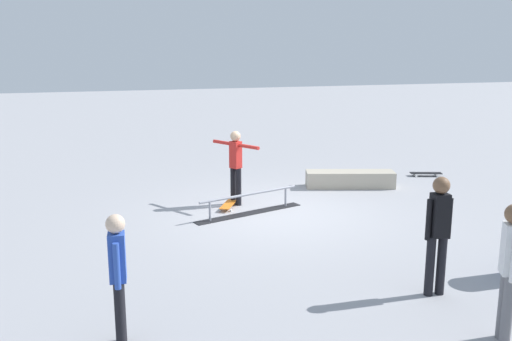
# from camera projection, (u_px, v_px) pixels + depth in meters

# --- Properties ---
(ground_plane) EXTENTS (60.00, 60.00, 0.00)m
(ground_plane) POSITION_uv_depth(u_px,v_px,m) (276.00, 213.00, 11.63)
(ground_plane) COLOR #9E9EA3
(grind_rail) EXTENTS (2.38, 1.01, 0.43)m
(grind_rail) POSITION_uv_depth(u_px,v_px,m) (249.00, 205.00, 11.57)
(grind_rail) COLOR black
(grind_rail) RESTS_ON ground_plane
(skate_ledge) EXTENTS (2.14, 1.05, 0.38)m
(skate_ledge) POSITION_uv_depth(u_px,v_px,m) (350.00, 179.00, 13.67)
(skate_ledge) COLOR #B2A893
(skate_ledge) RESTS_ON ground_plane
(skater_main) EXTENTS (0.76, 1.10, 1.58)m
(skater_main) POSITION_uv_depth(u_px,v_px,m) (236.00, 162.00, 12.06)
(skater_main) COLOR black
(skater_main) RESTS_ON ground_plane
(skateboard_main) EXTENTS (0.54, 0.80, 0.09)m
(skateboard_main) POSITION_uv_depth(u_px,v_px,m) (229.00, 204.00, 12.02)
(skateboard_main) COLOR orange
(skateboard_main) RESTS_ON ground_plane
(bystander_white_shirt) EXTENTS (0.26, 0.37, 1.66)m
(bystander_white_shirt) POSITION_uv_depth(u_px,v_px,m) (510.00, 266.00, 6.49)
(bystander_white_shirt) COLOR slate
(bystander_white_shirt) RESTS_ON ground_plane
(bystander_blue_shirt) EXTENTS (0.21, 0.36, 1.57)m
(bystander_blue_shirt) POSITION_uv_depth(u_px,v_px,m) (118.00, 273.00, 6.42)
(bystander_blue_shirt) COLOR black
(bystander_blue_shirt) RESTS_ON ground_plane
(bystander_black_shirt) EXTENTS (0.38, 0.23, 1.66)m
(bystander_black_shirt) POSITION_uv_depth(u_px,v_px,m) (438.00, 229.00, 7.73)
(bystander_black_shirt) COLOR black
(bystander_black_shirt) RESTS_ON ground_plane
(loose_skateboard_black) EXTENTS (0.82, 0.43, 0.09)m
(loose_skateboard_black) POSITION_uv_depth(u_px,v_px,m) (426.00, 173.00, 14.78)
(loose_skateboard_black) COLOR black
(loose_skateboard_black) RESTS_ON ground_plane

